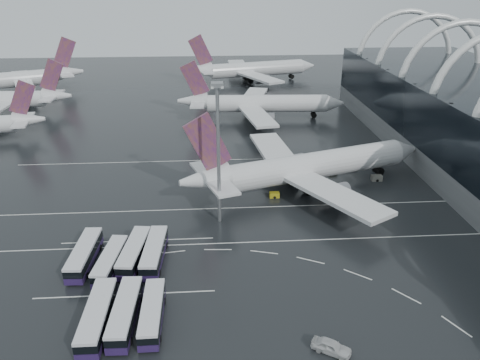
{
  "coord_description": "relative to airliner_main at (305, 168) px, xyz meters",
  "views": [
    {
      "loc": [
        -10.2,
        -76.13,
        45.79
      ],
      "look_at": [
        -4.16,
        10.78,
        7.0
      ],
      "focal_mm": 35.0,
      "sensor_mm": 36.0,
      "label": 1
    }
  ],
  "objects": [
    {
      "name": "airliner_gate_c",
      "position": [
        -2.17,
        115.41,
        0.27
      ],
      "size": [
        60.63,
        55.09,
        21.82
      ],
      "rotation": [
        0.0,
        0.0,
        0.25
      ],
      "color": "silver",
      "rests_on": "ground"
    },
    {
      "name": "van_curve_b",
      "position": [
        -6.36,
        -50.69,
        -4.29
      ],
      "size": [
        5.59,
        4.55,
        1.79
      ],
      "primitive_type": "imported",
      "rotation": [
        0.0,
        0.0,
        1.02
      ],
      "color": "silver",
      "rests_on": "ground"
    },
    {
      "name": "lane_marking_near",
      "position": [
        -11.38,
        -22.66,
        -5.18
      ],
      "size": [
        120.0,
        0.25,
        0.01
      ],
      "primitive_type": "cube",
      "color": "white",
      "rests_on": "ground"
    },
    {
      "name": "floodlight_mast",
      "position": [
        -19.91,
        -14.05,
        12.38
      ],
      "size": [
        2.14,
        2.14,
        27.93
      ],
      "color": "gray",
      "rests_on": "ground"
    },
    {
      "name": "bus_row_near_a",
      "position": [
        -43.37,
        -27.57,
        -3.38
      ],
      "size": [
        3.68,
        13.47,
        3.28
      ],
      "rotation": [
        0.0,
        0.0,
        1.52
      ],
      "color": "#221542",
      "rests_on": "ground"
    },
    {
      "name": "gse_cart_belly_c",
      "position": [
        -7.47,
        -4.13,
        -4.6
      ],
      "size": [
        2.15,
        1.27,
        1.17
      ],
      "primitive_type": "cube",
      "color": "#AC9C16",
      "rests_on": "ground"
    },
    {
      "name": "jet_remote_mid",
      "position": [
        -90.61,
        70.45,
        -0.3
      ],
      "size": [
        43.3,
        34.81,
        18.94
      ],
      "rotation": [
        0.0,
        0.0,
        3.12
      ],
      "color": "silver",
      "rests_on": "ground"
    },
    {
      "name": "bus_row_near_d",
      "position": [
        -31.55,
        -27.63,
        -3.4
      ],
      "size": [
        3.77,
        13.38,
        3.26
      ],
      "rotation": [
        0.0,
        0.0,
        1.51
      ],
      "color": "#221542",
      "rests_on": "ground"
    },
    {
      "name": "lane_marking_far",
      "position": [
        -11.38,
        19.34,
        -5.18
      ],
      "size": [
        120.0,
        0.25,
        0.01
      ],
      "primitive_type": "cube",
      "color": "white",
      "rests_on": "ground"
    },
    {
      "name": "bus_row_far_b",
      "position": [
        -34.14,
        -43.14,
        -3.4
      ],
      "size": [
        3.52,
        13.32,
        3.26
      ],
      "rotation": [
        0.0,
        0.0,
        1.54
      ],
      "color": "#221542",
      "rests_on": "ground"
    },
    {
      "name": "bus_row_far_c",
      "position": [
        -30.33,
        -43.25,
        -3.51
      ],
      "size": [
        3.02,
        12.41,
        3.05
      ],
      "rotation": [
        0.0,
        0.0,
        1.57
      ],
      "color": "#221542",
      "rests_on": "ground"
    },
    {
      "name": "gse_cart_belly_e",
      "position": [
        8.97,
        8.27,
        -4.65
      ],
      "size": [
        1.96,
        1.16,
        1.07
      ],
      "primitive_type": "cube",
      "color": "#AC9C16",
      "rests_on": "ground"
    },
    {
      "name": "bus_bay_line_south",
      "position": [
        -35.38,
        -36.66,
        -5.18
      ],
      "size": [
        28.0,
        0.25,
        0.01
      ],
      "primitive_type": "cube",
      "color": "white",
      "rests_on": "ground"
    },
    {
      "name": "gse_cart_belly_d",
      "position": [
        18.25,
        3.23,
        -4.51
      ],
      "size": [
        2.5,
        1.47,
        1.36
      ],
      "primitive_type": "cube",
      "color": "slate",
      "rests_on": "ground"
    },
    {
      "name": "airliner_main",
      "position": [
        0.0,
        0.0,
        0.0
      ],
      "size": [
        59.66,
        51.71,
        20.71
      ],
      "rotation": [
        0.0,
        0.0,
        0.32
      ],
      "color": "silver",
      "rests_on": "ground"
    },
    {
      "name": "bus_row_near_b",
      "position": [
        -38.66,
        -29.66,
        -3.52
      ],
      "size": [
        4.23,
        12.57,
        3.04
      ],
      "rotation": [
        0.0,
        0.0,
        1.45
      ],
      "color": "#221542",
      "rests_on": "ground"
    },
    {
      "name": "airliner_gate_b",
      "position": [
        -4.65,
        57.59,
        -0.28
      ],
      "size": [
        56.47,
        50.78,
        19.62
      ],
      "rotation": [
        0.0,
        0.0,
        -0.05
      ],
      "color": "silver",
      "rests_on": "ground"
    },
    {
      "name": "bus_row_far_a",
      "position": [
        -37.85,
        -43.76,
        -3.32
      ],
      "size": [
        3.41,
        13.82,
        3.4
      ],
      "rotation": [
        0.0,
        0.0,
        1.56
      ],
      "color": "#221542",
      "rests_on": "ground"
    },
    {
      "name": "bus_bay_line_north",
      "position": [
        -35.38,
        -20.66,
        -5.18
      ],
      "size": [
        28.0,
        0.25,
        0.01
      ],
      "primitive_type": "cube",
      "color": "white",
      "rests_on": "ground"
    },
    {
      "name": "lane_marking_mid",
      "position": [
        -11.38,
        -8.66,
        -5.18
      ],
      "size": [
        120.0,
        0.25,
        0.01
      ],
      "primitive_type": "cube",
      "color": "white",
      "rests_on": "ground"
    },
    {
      "name": "ground",
      "position": [
        -11.38,
        -20.66,
        -5.19
      ],
      "size": [
        420.0,
        420.0,
        0.0
      ],
      "primitive_type": "plane",
      "color": "black",
      "rests_on": "ground"
    },
    {
      "name": "jet_remote_far",
      "position": [
        -97.01,
        102.1,
        0.37
      ],
      "size": [
        47.75,
        38.94,
        21.54
      ],
      "rotation": [
        0.0,
        0.0,
        3.54
      ],
      "color": "silver",
      "rests_on": "ground"
    },
    {
      "name": "gse_cart_belly_b",
      "position": [
        14.84,
        10.95,
        -4.64
      ],
      "size": [
        2.01,
        1.19,
        1.1
      ],
      "primitive_type": "cube",
      "color": "slate",
      "rests_on": "ground"
    },
    {
      "name": "bus_row_near_c",
      "position": [
        -35.02,
        -27.39,
        -3.42
      ],
      "size": [
        4.5,
        13.33,
        3.22
      ],
      "rotation": [
        0.0,
        0.0,
        1.45
      ],
      "color": "#221542",
      "rests_on": "ground"
    }
  ]
}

